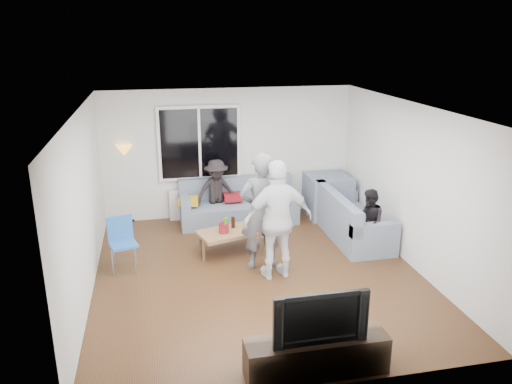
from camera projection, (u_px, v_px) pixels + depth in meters
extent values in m
cube|color=#56351C|center=(258.00, 274.00, 7.92)|extent=(5.00, 5.50, 0.04)
cube|color=white|center=(258.00, 107.00, 7.11)|extent=(5.00, 5.50, 0.04)
cube|color=silver|center=(229.00, 153.00, 10.10)|extent=(5.00, 0.04, 2.60)
cube|color=silver|center=(316.00, 281.00, 4.94)|extent=(5.00, 0.04, 2.60)
cube|color=silver|center=(82.00, 206.00, 7.02)|extent=(0.04, 5.50, 2.60)
cube|color=silver|center=(411.00, 185.00, 8.01)|extent=(0.04, 5.50, 2.60)
cube|color=white|center=(199.00, 143.00, 9.83)|extent=(1.62, 0.06, 1.47)
cube|color=black|center=(200.00, 143.00, 9.79)|extent=(1.50, 0.02, 1.35)
cube|color=white|center=(200.00, 144.00, 9.78)|extent=(0.05, 0.03, 1.35)
cube|color=silver|center=(202.00, 203.00, 10.17)|extent=(1.30, 0.12, 0.62)
imported|color=#2B6327|center=(218.00, 179.00, 10.06)|extent=(0.24, 0.21, 0.38)
imported|color=silver|center=(189.00, 186.00, 9.97)|extent=(0.20, 0.20, 0.18)
cube|color=slate|center=(328.00, 196.00, 10.28)|extent=(0.85, 0.85, 0.85)
cube|color=gold|center=(188.00, 201.00, 9.68)|extent=(0.43, 0.38, 0.14)
cube|color=maroon|center=(233.00, 197.00, 9.93)|extent=(0.36, 0.30, 0.13)
cube|color=olive|center=(231.00, 241.00, 8.60)|extent=(1.23, 0.90, 0.40)
cylinder|color=maroon|center=(224.00, 228.00, 8.43)|extent=(0.17, 0.17, 0.17)
imported|color=#55555B|center=(261.00, 212.00, 7.85)|extent=(0.71, 0.49, 1.90)
imported|color=silver|center=(278.00, 220.00, 7.54)|extent=(1.13, 0.57, 1.86)
imported|color=black|center=(369.00, 222.00, 8.49)|extent=(0.50, 0.60, 1.12)
imported|color=black|center=(217.00, 192.00, 9.79)|extent=(0.90, 0.61, 1.29)
cube|color=#302318|center=(316.00, 355.00, 5.54)|extent=(1.60, 0.40, 0.44)
imported|color=black|center=(318.00, 314.00, 5.38)|extent=(1.05, 0.14, 0.61)
cylinder|color=black|center=(251.00, 222.00, 8.68)|extent=(0.07, 0.07, 0.19)
cylinder|color=black|center=(233.00, 222.00, 8.64)|extent=(0.07, 0.07, 0.19)
cylinder|color=#3A8217|center=(226.00, 225.00, 8.41)|extent=(0.08, 0.08, 0.27)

